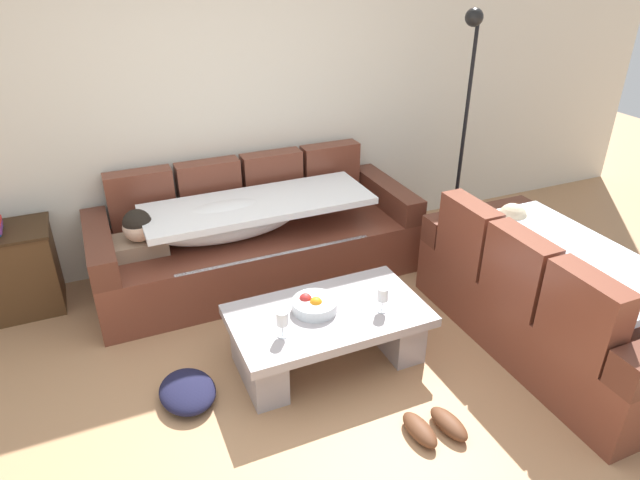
# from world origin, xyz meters

# --- Properties ---
(ground_plane) EXTENTS (14.00, 14.00, 0.00)m
(ground_plane) POSITION_xyz_m (0.00, 0.00, 0.00)
(ground_plane) COLOR #AD7E55
(back_wall) EXTENTS (9.00, 0.10, 2.70)m
(back_wall) POSITION_xyz_m (0.00, 2.15, 1.35)
(back_wall) COLOR beige
(back_wall) RESTS_ON ground_plane
(couch_along_wall) EXTENTS (2.46, 0.92, 0.88)m
(couch_along_wall) POSITION_xyz_m (0.17, 1.63, 0.33)
(couch_along_wall) COLOR brown
(couch_along_wall) RESTS_ON ground_plane
(couch_near_window) EXTENTS (0.92, 1.85, 0.88)m
(couch_near_window) POSITION_xyz_m (1.72, 0.04, 0.33)
(couch_near_window) COLOR brown
(couch_near_window) RESTS_ON ground_plane
(coffee_table) EXTENTS (1.20, 0.68, 0.38)m
(coffee_table) POSITION_xyz_m (0.29, 0.43, 0.24)
(coffee_table) COLOR #A29A9E
(coffee_table) RESTS_ON ground_plane
(fruit_bowl) EXTENTS (0.28, 0.28, 0.10)m
(fruit_bowl) POSITION_xyz_m (0.22, 0.49, 0.42)
(fruit_bowl) COLOR silver
(fruit_bowl) RESTS_ON coffee_table
(wine_glass_near_left) EXTENTS (0.07, 0.07, 0.17)m
(wine_glass_near_left) POSITION_xyz_m (-0.05, 0.32, 0.50)
(wine_glass_near_left) COLOR silver
(wine_glass_near_left) RESTS_ON coffee_table
(wine_glass_near_right) EXTENTS (0.07, 0.07, 0.17)m
(wine_glass_near_right) POSITION_xyz_m (0.59, 0.31, 0.50)
(wine_glass_near_right) COLOR silver
(wine_glass_near_right) RESTS_ON coffee_table
(side_cabinet) EXTENTS (0.72, 0.44, 0.64)m
(side_cabinet) POSITION_xyz_m (-1.59, 1.85, 0.32)
(side_cabinet) COLOR #4B3019
(side_cabinet) RESTS_ON ground_plane
(floor_lamp) EXTENTS (0.33, 0.31, 1.95)m
(floor_lamp) POSITION_xyz_m (2.07, 1.61, 1.12)
(floor_lamp) COLOR black
(floor_lamp) RESTS_ON ground_plane
(pair_of_shoes) EXTENTS (0.31, 0.31, 0.09)m
(pair_of_shoes) POSITION_xyz_m (0.57, -0.35, 0.04)
(pair_of_shoes) COLOR #59331E
(pair_of_shoes) RESTS_ON ground_plane
(crumpled_garment) EXTENTS (0.36, 0.43, 0.12)m
(crumpled_garment) POSITION_xyz_m (-0.61, 0.44, 0.06)
(crumpled_garment) COLOR #191933
(crumpled_garment) RESTS_ON ground_plane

